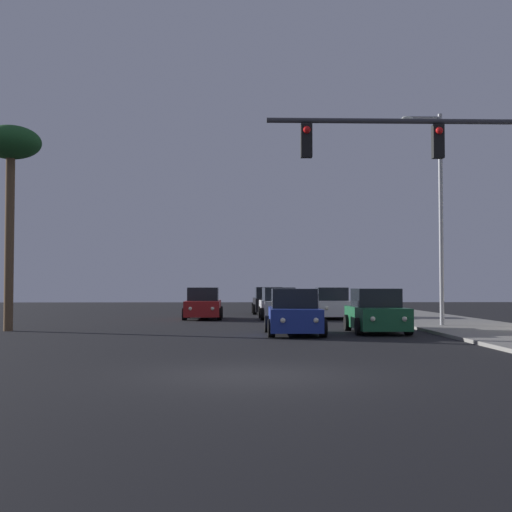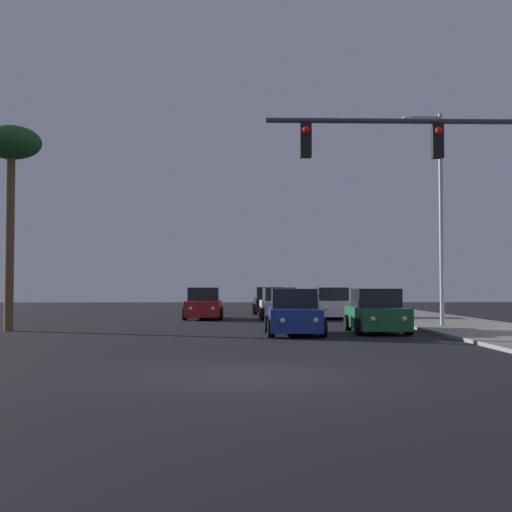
# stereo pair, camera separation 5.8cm
# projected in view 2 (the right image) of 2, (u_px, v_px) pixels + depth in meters

# --- Properties ---
(ground_plane) EXTENTS (120.00, 120.00, 0.00)m
(ground_plane) POSITION_uv_depth(u_px,v_px,m) (251.00, 375.00, 14.38)
(ground_plane) COLOR black
(car_black) EXTENTS (2.04, 4.32, 1.68)m
(car_black) POSITION_uv_depth(u_px,v_px,m) (269.00, 302.00, 44.88)
(car_black) COLOR black
(car_black) RESTS_ON ground
(car_green) EXTENTS (2.04, 4.31, 1.68)m
(car_green) POSITION_uv_depth(u_px,v_px,m) (376.00, 313.00, 27.03)
(car_green) COLOR #195933
(car_green) RESTS_ON ground
(car_blue) EXTENTS (2.04, 4.34, 1.68)m
(car_blue) POSITION_uv_depth(u_px,v_px,m) (294.00, 314.00, 26.02)
(car_blue) COLOR navy
(car_blue) RESTS_ON ground
(car_silver) EXTENTS (2.04, 4.34, 1.68)m
(car_silver) POSITION_uv_depth(u_px,v_px,m) (279.00, 305.00, 37.98)
(car_silver) COLOR #B7B7BC
(car_silver) RESTS_ON ground
(car_red) EXTENTS (2.04, 4.32, 1.68)m
(car_red) POSITION_uv_depth(u_px,v_px,m) (204.00, 305.00, 37.92)
(car_red) COLOR maroon
(car_red) RESTS_ON ground
(car_white) EXTENTS (2.04, 4.33, 1.68)m
(car_white) POSITION_uv_depth(u_px,v_px,m) (332.00, 304.00, 38.45)
(car_white) COLOR silver
(car_white) RESTS_ON ground
(traffic_light_mast) EXTENTS (7.20, 0.36, 6.50)m
(traffic_light_mast) POSITION_uv_depth(u_px,v_px,m) (454.00, 177.00, 19.09)
(traffic_light_mast) COLOR #38383D
(traffic_light_mast) RESTS_ON sidewalk_right
(street_lamp) EXTENTS (1.74, 0.24, 9.00)m
(street_lamp) POSITION_uv_depth(u_px,v_px,m) (438.00, 207.00, 30.22)
(street_lamp) COLOR #99999E
(street_lamp) RESTS_ON sidewalk_right
(palm_tree_near) EXTENTS (2.40, 2.40, 8.17)m
(palm_tree_near) POSITION_uv_depth(u_px,v_px,m) (11.00, 153.00, 28.38)
(palm_tree_near) COLOR brown
(palm_tree_near) RESTS_ON ground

